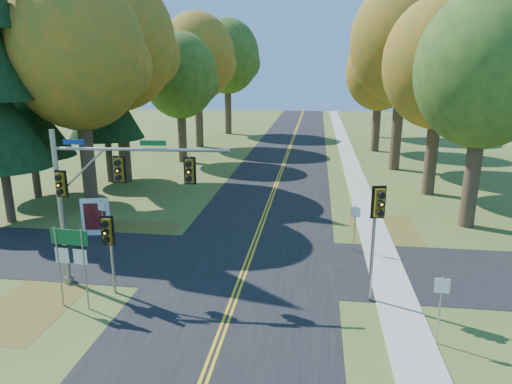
# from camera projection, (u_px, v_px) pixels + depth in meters

# --- Properties ---
(ground) EXTENTS (160.00, 160.00, 0.00)m
(ground) POSITION_uv_depth(u_px,v_px,m) (240.00, 283.00, 18.97)
(ground) COLOR #3C4F1C
(ground) RESTS_ON ground
(road_main) EXTENTS (8.00, 160.00, 0.02)m
(road_main) POSITION_uv_depth(u_px,v_px,m) (240.00, 282.00, 18.97)
(road_main) COLOR black
(road_main) RESTS_ON ground
(road_cross) EXTENTS (60.00, 6.00, 0.02)m
(road_cross) POSITION_uv_depth(u_px,v_px,m) (247.00, 263.00, 20.88)
(road_cross) COLOR black
(road_cross) RESTS_ON ground
(centerline_left) EXTENTS (0.10, 160.00, 0.01)m
(centerline_left) POSITION_uv_depth(u_px,v_px,m) (238.00, 282.00, 18.98)
(centerline_left) COLOR gold
(centerline_left) RESTS_ON road_main
(centerline_right) EXTENTS (0.10, 160.00, 0.01)m
(centerline_right) POSITION_uv_depth(u_px,v_px,m) (243.00, 282.00, 18.95)
(centerline_right) COLOR gold
(centerline_right) RESTS_ON road_main
(sidewalk_east) EXTENTS (1.60, 160.00, 0.06)m
(sidewalk_east) POSITION_uv_depth(u_px,v_px,m) (393.00, 291.00, 18.17)
(sidewalk_east) COLOR #9E998E
(sidewalk_east) RESTS_ON ground
(leaf_patch_w_near) EXTENTS (4.00, 6.00, 0.00)m
(leaf_patch_w_near) POSITION_uv_depth(u_px,v_px,m) (129.00, 240.00, 23.62)
(leaf_patch_w_near) COLOR brown
(leaf_patch_w_near) RESTS_ON ground
(leaf_patch_e) EXTENTS (3.50, 8.00, 0.00)m
(leaf_patch_e) POSITION_uv_depth(u_px,v_px,m) (387.00, 239.00, 23.84)
(leaf_patch_e) COLOR brown
(leaf_patch_e) RESTS_ON ground
(leaf_patch_w_far) EXTENTS (3.00, 5.00, 0.00)m
(leaf_patch_w_far) POSITION_uv_depth(u_px,v_px,m) (29.00, 306.00, 17.06)
(leaf_patch_w_far) COLOR brown
(leaf_patch_w_far) RESTS_ON ground
(tree_w_a) EXTENTS (8.00, 8.00, 14.15)m
(tree_w_a) POSITION_uv_depth(u_px,v_px,m) (79.00, 53.00, 26.88)
(tree_w_a) COLOR #38281C
(tree_w_a) RESTS_ON ground
(tree_e_a) EXTENTS (7.20, 7.20, 12.73)m
(tree_e_a) POSITION_uv_depth(u_px,v_px,m) (486.00, 70.00, 23.65)
(tree_e_a) COLOR #38281C
(tree_e_a) RESTS_ON ground
(tree_w_b) EXTENTS (8.60, 8.60, 15.38)m
(tree_w_b) POSITION_uv_depth(u_px,v_px,m) (118.00, 44.00, 33.33)
(tree_w_b) COLOR #38281C
(tree_w_b) RESTS_ON ground
(tree_e_b) EXTENTS (7.60, 7.60, 13.33)m
(tree_e_b) POSITION_uv_depth(u_px,v_px,m) (441.00, 64.00, 30.14)
(tree_e_b) COLOR #38281C
(tree_e_b) RESTS_ON ground
(tree_w_c) EXTENTS (6.80, 6.80, 11.91)m
(tree_w_c) POSITION_uv_depth(u_px,v_px,m) (181.00, 76.00, 41.51)
(tree_w_c) COLOR #38281C
(tree_w_c) RESTS_ON ground
(tree_e_c) EXTENTS (8.80, 8.80, 15.79)m
(tree_e_c) POSITION_uv_depth(u_px,v_px,m) (405.00, 43.00, 37.57)
(tree_e_c) COLOR #38281C
(tree_e_c) RESTS_ON ground
(tree_w_d) EXTENTS (8.20, 8.20, 14.56)m
(tree_w_d) POSITION_uv_depth(u_px,v_px,m) (198.00, 57.00, 49.44)
(tree_w_d) COLOR #38281C
(tree_w_d) RESTS_ON ground
(tree_e_d) EXTENTS (7.00, 7.00, 12.32)m
(tree_e_d) POSITION_uv_depth(u_px,v_px,m) (380.00, 72.00, 47.07)
(tree_e_d) COLOR #38281C
(tree_e_d) RESTS_ON ground
(tree_w_e) EXTENTS (8.40, 8.40, 14.97)m
(tree_w_e) POSITION_uv_depth(u_px,v_px,m) (228.00, 57.00, 59.64)
(tree_w_e) COLOR #38281C
(tree_w_e) RESTS_ON ground
(tree_e_e) EXTENTS (7.80, 7.80, 13.74)m
(tree_e_e) POSITION_uv_depth(u_px,v_px,m) (380.00, 64.00, 56.91)
(tree_e_e) COLOR #38281C
(tree_e_e) RESTS_ON ground
(pine_b) EXTENTS (5.60, 5.60, 17.31)m
(pine_b) POSITION_uv_depth(u_px,v_px,m) (23.00, 76.00, 29.39)
(pine_b) COLOR #38281C
(pine_b) RESTS_ON ground
(pine_c) EXTENTS (5.60, 5.60, 20.56)m
(pine_c) POSITION_uv_depth(u_px,v_px,m) (100.00, 53.00, 33.39)
(pine_c) COLOR #38281C
(pine_c) RESTS_ON ground
(traffic_mast) EXTENTS (7.03, 0.85, 6.38)m
(traffic_mast) POSITION_uv_depth(u_px,v_px,m) (101.00, 188.00, 17.73)
(traffic_mast) COLOR gray
(traffic_mast) RESTS_ON ground
(east_signal_pole) EXTENTS (0.52, 0.62, 4.62)m
(east_signal_pole) POSITION_uv_depth(u_px,v_px,m) (377.00, 216.00, 16.40)
(east_signal_pole) COLOR gray
(east_signal_pole) RESTS_ON ground
(ped_signal_pole) EXTENTS (0.52, 0.60, 3.28)m
(ped_signal_pole) POSITION_uv_depth(u_px,v_px,m) (108.00, 237.00, 17.30)
(ped_signal_pole) COLOR gray
(ped_signal_pole) RESTS_ON ground
(route_sign_cluster) EXTENTS (1.47, 0.18, 3.14)m
(route_sign_cluster) POSITION_uv_depth(u_px,v_px,m) (70.00, 252.00, 16.45)
(route_sign_cluster) COLOR gray
(route_sign_cluster) RESTS_ON ground
(info_kiosk) EXTENTS (1.47, 0.49, 2.02)m
(info_kiosk) POSITION_uv_depth(u_px,v_px,m) (96.00, 217.00, 24.14)
(info_kiosk) COLOR silver
(info_kiosk) RESTS_ON ground
(reg_sign_e_north) EXTENTS (0.44, 0.12, 2.33)m
(reg_sign_e_north) POSITION_uv_depth(u_px,v_px,m) (355.00, 220.00, 21.79)
(reg_sign_e_north) COLOR gray
(reg_sign_e_north) RESTS_ON ground
(reg_sign_e_south) EXTENTS (0.45, 0.08, 2.38)m
(reg_sign_e_south) POSITION_uv_depth(u_px,v_px,m) (441.00, 298.00, 14.36)
(reg_sign_e_south) COLOR gray
(reg_sign_e_south) RESTS_ON ground
(reg_sign_w) EXTENTS (0.43, 0.15, 2.28)m
(reg_sign_w) POSITION_uv_depth(u_px,v_px,m) (102.00, 214.00, 22.90)
(reg_sign_w) COLOR gray
(reg_sign_w) RESTS_ON ground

